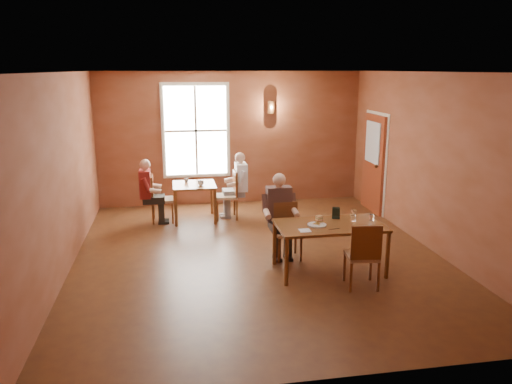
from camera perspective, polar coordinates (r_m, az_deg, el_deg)
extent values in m
cube|color=brown|center=(8.44, 0.23, -7.26)|extent=(6.00, 7.00, 0.01)
cube|color=brown|center=(11.44, -2.85, 6.12)|extent=(6.00, 0.04, 3.00)
cube|color=brown|center=(4.73, 7.73, -5.35)|extent=(6.00, 0.04, 3.00)
cube|color=brown|center=(8.07, -21.24, 1.89)|extent=(0.04, 7.00, 3.00)
cube|color=brown|center=(9.04, 19.35, 3.25)|extent=(0.04, 7.00, 3.00)
cube|color=white|center=(7.87, 0.26, 13.56)|extent=(6.00, 7.00, 0.04)
cube|color=white|center=(11.30, -6.89, 6.96)|extent=(1.36, 0.10, 1.96)
cube|color=maroon|center=(11.12, 13.21, 3.19)|extent=(0.12, 1.04, 2.10)
cylinder|color=brown|center=(11.41, 1.72, 9.65)|extent=(0.16, 0.16, 0.28)
cylinder|color=white|center=(7.56, 6.98, -3.69)|extent=(0.33, 0.33, 0.04)
cube|color=tan|center=(7.66, 7.22, -3.20)|extent=(0.11, 0.11, 0.10)
cube|color=black|center=(7.91, 9.13, -2.40)|extent=(0.13, 0.10, 0.19)
cube|color=silver|center=(7.43, 8.91, -4.22)|extent=(0.20, 0.06, 0.00)
cube|color=white|center=(7.32, 5.60, -4.39)|extent=(0.17, 0.17, 0.01)
cube|color=black|center=(7.59, 12.92, -3.96)|extent=(0.14, 0.08, 0.02)
imported|color=silver|center=(10.12, -6.32, 1.02)|extent=(0.13, 0.13, 0.10)
imported|color=white|center=(10.39, -7.97, 1.29)|extent=(0.10, 0.10, 0.09)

